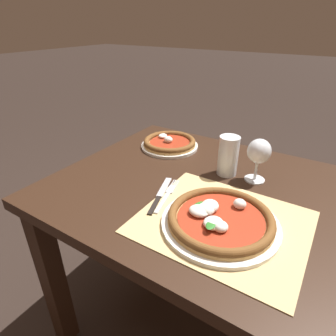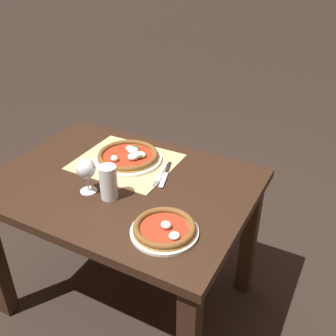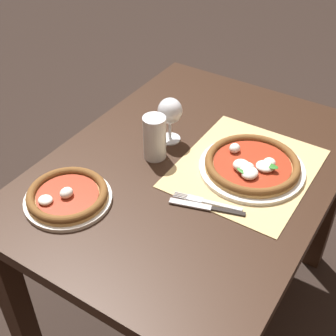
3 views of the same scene
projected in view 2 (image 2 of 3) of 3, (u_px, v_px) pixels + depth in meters
ground_plane at (130, 297)px, 2.10m from camera, size 24.00×24.00×0.00m
dining_table at (123, 203)px, 1.78m from camera, size 1.13×0.83×0.74m
paper_placemat at (126, 162)px, 1.85m from camera, size 0.45×0.39×0.00m
pizza_near at (129, 156)px, 1.86m from camera, size 0.32×0.32×0.05m
pizza_far at (165, 229)px, 1.41m from camera, size 0.25×0.25×0.05m
wine_glass at (86, 170)px, 1.59m from camera, size 0.08×0.08×0.16m
pint_glass at (109, 183)px, 1.57m from camera, size 0.07×0.07×0.15m
fork at (160, 174)px, 1.75m from camera, size 0.06×0.20×0.00m
knife at (166, 174)px, 1.75m from camera, size 0.08×0.21×0.01m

